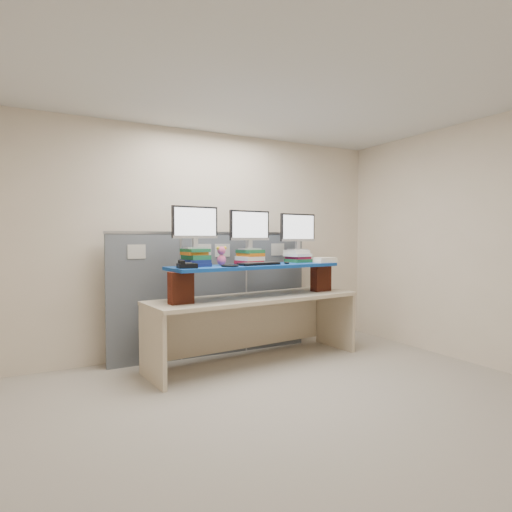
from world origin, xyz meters
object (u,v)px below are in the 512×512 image
desk (256,310)px  blue_board (256,266)px  monitor_center (250,228)px  desk_phone (186,265)px  monitor_right (298,229)px  monitor_left (195,225)px  keyboard (259,264)px

desk → blue_board: blue_board is taller
monitor_center → desk_phone: 1.01m
monitor_center → monitor_right: monitor_center is taller
desk → monitor_left: size_ratio=4.91×
monitor_right → desk_phone: bearing=-172.8°
desk_phone → blue_board: bearing=18.4°
desk → desk_phone: desk_phone is taller
monitor_right → keyboard: 0.87m
monitor_left → desk_phone: size_ratio=2.49×
monitor_left → monitor_center: 0.71m
desk → blue_board: size_ratio=1.25×
desk → monitor_left: bearing=170.6°
blue_board → monitor_right: bearing=9.4°
monitor_right → monitor_center: bearing=180.0°
keyboard → desk_phone: bearing=176.7°
monitor_center → monitor_right: bearing=-0.0°
keyboard → desk_phone: size_ratio=2.41×
desk → monitor_center: size_ratio=4.91×
blue_board → desk_phone: size_ratio=9.73×
blue_board → monitor_left: 0.87m
monitor_left → keyboard: 0.85m
blue_board → monitor_left: (-0.72, 0.05, 0.47)m
monitor_left → desk_phone: 0.51m
keyboard → monitor_right: bearing=13.3°
monitor_left → keyboard: size_ratio=1.03×
monitor_center → desk: bearing=-85.2°
monitor_left → monitor_center: (0.70, 0.06, -0.02)m
blue_board → monitor_center: size_ratio=3.91×
desk → monitor_left: monitor_left is taller
desk → blue_board: (0.00, 0.00, 0.51)m
keyboard → desk_phone: desk_phone is taller
monitor_right → keyboard: bearing=-163.9°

